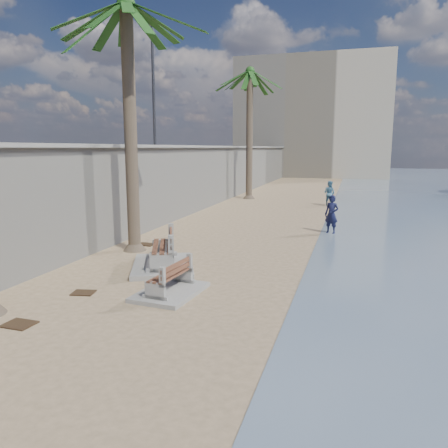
{
  "coord_description": "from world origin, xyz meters",
  "views": [
    {
      "loc": [
        3.22,
        -5.51,
        3.48
      ],
      "look_at": [
        -0.5,
        7.0,
        1.2
      ],
      "focal_mm": 35.0,
      "sensor_mm": 36.0,
      "label": 1
    }
  ],
  "objects_px": {
    "person_a": "(332,212)",
    "bench_far": "(163,253)",
    "palm_back": "(250,73)",
    "person_b": "(329,192)",
    "bench_near": "(170,280)",
    "palm_mid": "(126,8)"
  },
  "relations": [
    {
      "from": "bench_far",
      "to": "person_b",
      "type": "height_order",
      "value": "person_b"
    },
    {
      "from": "palm_mid",
      "to": "person_b",
      "type": "distance_m",
      "value": 16.68
    },
    {
      "from": "bench_far",
      "to": "person_a",
      "type": "bearing_deg",
      "value": 56.8
    },
    {
      "from": "palm_mid",
      "to": "person_b",
      "type": "height_order",
      "value": "palm_mid"
    },
    {
      "from": "bench_near",
      "to": "person_b",
      "type": "distance_m",
      "value": 18.11
    },
    {
      "from": "bench_far",
      "to": "palm_mid",
      "type": "distance_m",
      "value": 7.77
    },
    {
      "from": "bench_far",
      "to": "person_b",
      "type": "relative_size",
      "value": 1.79
    },
    {
      "from": "person_a",
      "to": "person_b",
      "type": "relative_size",
      "value": 1.09
    },
    {
      "from": "person_a",
      "to": "bench_far",
      "type": "bearing_deg",
      "value": -99.84
    },
    {
      "from": "palm_back",
      "to": "person_a",
      "type": "xyz_separation_m",
      "value": [
        6.14,
        -11.22,
        -7.43
      ]
    },
    {
      "from": "bench_near",
      "to": "bench_far",
      "type": "distance_m",
      "value": 2.39
    },
    {
      "from": "bench_far",
      "to": "palm_mid",
      "type": "relative_size",
      "value": 0.34
    },
    {
      "from": "person_b",
      "to": "bench_near",
      "type": "bearing_deg",
      "value": 109.93
    },
    {
      "from": "person_a",
      "to": "person_b",
      "type": "height_order",
      "value": "person_a"
    },
    {
      "from": "palm_back",
      "to": "person_b",
      "type": "height_order",
      "value": "palm_back"
    },
    {
      "from": "palm_back",
      "to": "person_a",
      "type": "bearing_deg",
      "value": -61.32
    },
    {
      "from": "bench_far",
      "to": "palm_mid",
      "type": "bearing_deg",
      "value": 136.5
    },
    {
      "from": "palm_mid",
      "to": "person_a",
      "type": "bearing_deg",
      "value": 38.6
    },
    {
      "from": "bench_near",
      "to": "person_a",
      "type": "distance_m",
      "value": 9.52
    },
    {
      "from": "palm_back",
      "to": "bench_near",
      "type": "bearing_deg",
      "value": -82.02
    },
    {
      "from": "palm_back",
      "to": "person_a",
      "type": "relative_size",
      "value": 5.17
    },
    {
      "from": "palm_mid",
      "to": "person_b",
      "type": "bearing_deg",
      "value": 67.78
    }
  ]
}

